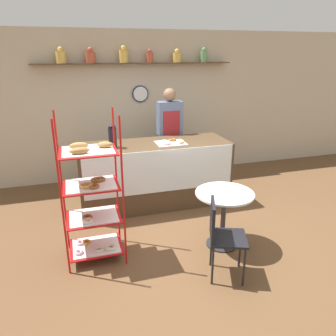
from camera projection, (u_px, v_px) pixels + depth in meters
ground_plane at (177, 238)px, 4.32m from camera, size 14.00×14.00×0.00m
back_wall at (136, 105)px, 6.12m from camera, size 10.00×0.30×2.70m
display_counter at (155, 174)px, 5.17m from camera, size 2.33×0.81×1.00m
pastry_rack at (92, 197)px, 3.69m from camera, size 0.66×0.53×1.73m
person_worker at (170, 135)px, 5.65m from camera, size 0.41×0.23×1.76m
cafe_table at (224, 206)px, 4.00m from camera, size 0.71×0.71×0.72m
cafe_chair at (221, 231)px, 3.44m from camera, size 0.49×0.49×0.88m
coffee_carafe at (112, 136)px, 4.73m from camera, size 0.12×0.12×0.34m
donut_tray_counter at (172, 142)px, 4.98m from camera, size 0.44×0.36×0.05m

